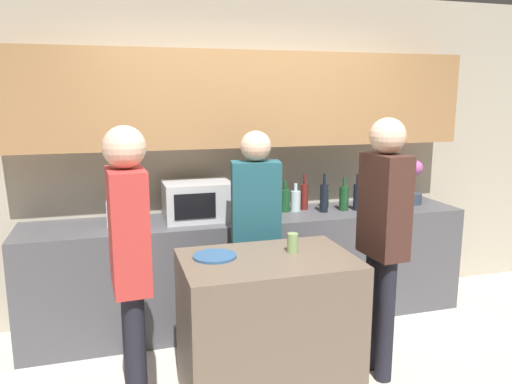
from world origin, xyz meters
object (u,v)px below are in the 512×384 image
at_px(bottle_4, 325,198).
at_px(bottle_7, 366,195).
at_px(person_left, 130,254).
at_px(microwave, 197,201).
at_px(bottle_0, 285,200).
at_px(bottle_2, 304,196).
at_px(bottle_5, 344,198).
at_px(person_center, 383,226).
at_px(toaster, 124,213).
at_px(plate_on_island, 215,256).
at_px(potted_plant, 415,182).
at_px(cup_0, 293,243).
at_px(person_right, 256,224).
at_px(bottle_3, 324,197).
at_px(bottle_1, 295,200).
at_px(bottle_6, 357,196).

bearing_deg(bottle_4, bottle_7, -29.60).
bearing_deg(person_left, microwave, 150.54).
distance_m(bottle_0, bottle_2, 0.19).
bearing_deg(bottle_5, person_left, -148.32).
xyz_separation_m(bottle_4, person_center, (-0.11, -1.15, 0.05)).
height_order(toaster, plate_on_island, toaster).
distance_m(toaster, potted_plant, 2.52).
bearing_deg(bottle_7, potted_plant, 8.97).
height_order(toaster, cup_0, toaster).
bearing_deg(toaster, bottle_2, 3.05).
relative_size(bottle_2, bottle_5, 1.07).
distance_m(bottle_4, bottle_7, 0.35).
bearing_deg(bottle_0, bottle_7, -10.98).
bearing_deg(person_right, bottle_3, -138.34).
bearing_deg(person_center, person_right, 47.79).
bearing_deg(plate_on_island, bottle_1, 49.37).
distance_m(potted_plant, person_right, 1.71).
bearing_deg(bottle_4, person_right, -143.27).
relative_size(bottle_2, person_left, 0.18).
xyz_separation_m(bottle_2, person_right, (-0.61, -0.59, -0.05)).
xyz_separation_m(bottle_0, bottle_3, (0.31, -0.11, 0.02)).
bearing_deg(bottle_3, bottle_5, 4.31).
height_order(bottle_2, person_right, person_right).
relative_size(toaster, bottle_0, 0.99).
distance_m(bottle_6, bottle_7, 0.08).
distance_m(microwave, potted_plant, 1.96).
bearing_deg(bottle_6, bottle_2, 160.78).
height_order(toaster, person_left, person_left).
relative_size(bottle_7, plate_on_island, 1.26).
xyz_separation_m(cup_0, person_right, (-0.07, 0.54, -0.01)).
height_order(bottle_0, bottle_6, bottle_6).
distance_m(bottle_1, person_left, 1.86).
relative_size(person_left, person_center, 0.99).
bearing_deg(plate_on_island, bottle_7, 31.83).
bearing_deg(bottle_4, person_center, -95.60).
bearing_deg(cup_0, potted_plant, 34.21).
bearing_deg(person_center, person_left, 89.89).
bearing_deg(bottle_0, bottle_6, -10.97).
height_order(toaster, bottle_7, bottle_7).
bearing_deg(bottle_1, microwave, -176.49).
xyz_separation_m(potted_plant, bottle_4, (-0.82, 0.09, -0.11)).
relative_size(microwave, person_left, 0.30).
xyz_separation_m(toaster, bottle_2, (1.49, 0.08, 0.03)).
height_order(bottle_2, person_center, person_center).
xyz_separation_m(bottle_4, bottle_7, (0.30, -0.17, 0.04)).
bearing_deg(bottle_1, person_right, -132.45).
bearing_deg(bottle_3, plate_on_island, -139.60).
relative_size(toaster, potted_plant, 0.66).
bearing_deg(bottle_3, bottle_4, 62.09).
height_order(microwave, person_right, person_right).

